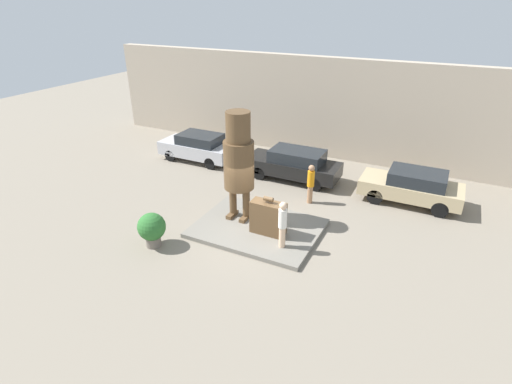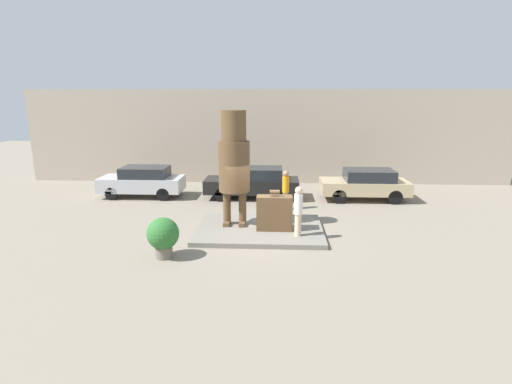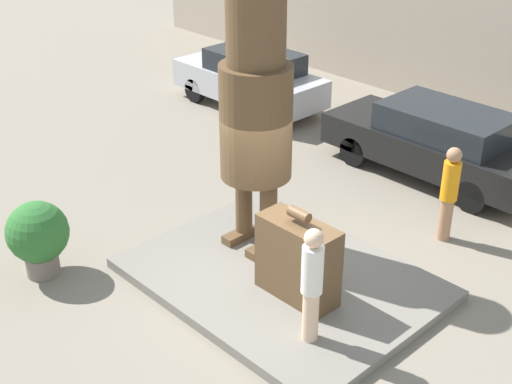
# 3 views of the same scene
# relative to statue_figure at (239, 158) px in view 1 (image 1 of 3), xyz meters

# --- Properties ---
(ground_plane) EXTENTS (60.00, 60.00, 0.00)m
(ground_plane) POSITION_rel_statue_figure_xyz_m (0.97, -0.36, -2.69)
(ground_plane) COLOR gray
(pedestal) EXTENTS (4.69, 3.54, 0.17)m
(pedestal) POSITION_rel_statue_figure_xyz_m (0.97, -0.36, -2.61)
(pedestal) COLOR slate
(pedestal) RESTS_ON ground_plane
(building_backdrop) EXTENTS (28.00, 0.60, 5.36)m
(building_backdrop) POSITION_rel_statue_figure_xyz_m (0.97, 8.68, -0.01)
(building_backdrop) COLOR tan
(building_backdrop) RESTS_ON ground_plane
(statue_figure) EXTENTS (1.17, 1.17, 4.31)m
(statue_figure) POSITION_rel_statue_figure_xyz_m (0.00, 0.00, 0.00)
(statue_figure) COLOR brown
(statue_figure) RESTS_ON pedestal
(giant_suitcase) EXTENTS (1.30, 0.55, 1.50)m
(giant_suitcase) POSITION_rel_statue_figure_xyz_m (1.52, -0.59, -1.88)
(giant_suitcase) COLOR brown
(giant_suitcase) RESTS_ON pedestal
(tourist) EXTENTS (0.30, 0.30, 1.77)m
(tourist) POSITION_rel_statue_figure_xyz_m (2.35, -1.21, -1.55)
(tourist) COLOR beige
(tourist) RESTS_ON pedestal
(parked_car_silver) EXTENTS (4.13, 1.70, 1.53)m
(parked_car_silver) POSITION_rel_statue_figure_xyz_m (-5.15, 4.74, -1.89)
(parked_car_silver) COLOR #B7B7BC
(parked_car_silver) RESTS_ON ground_plane
(parked_car_black) EXTENTS (4.62, 1.71, 1.54)m
(parked_car_black) POSITION_rel_statue_figure_xyz_m (0.43, 4.72, -1.88)
(parked_car_black) COLOR black
(parked_car_black) RESTS_ON ground_plane
(parked_car_tan) EXTENTS (4.21, 1.76, 1.50)m
(parked_car_tan) POSITION_rel_statue_figure_xyz_m (5.93, 4.67, -1.89)
(parked_car_tan) COLOR tan
(parked_car_tan) RESTS_ON ground_plane
(planter_pot) EXTENTS (1.01, 1.01, 1.30)m
(planter_pot) POSITION_rel_statue_figure_xyz_m (-1.94, -2.99, -1.95)
(planter_pot) COLOR #70665B
(planter_pot) RESTS_ON ground_plane
(worker_hivis) EXTENTS (0.30, 0.30, 1.77)m
(worker_hivis) POSITION_rel_statue_figure_xyz_m (2.00, 2.72, -1.72)
(worker_hivis) COLOR #A87A56
(worker_hivis) RESTS_ON ground_plane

